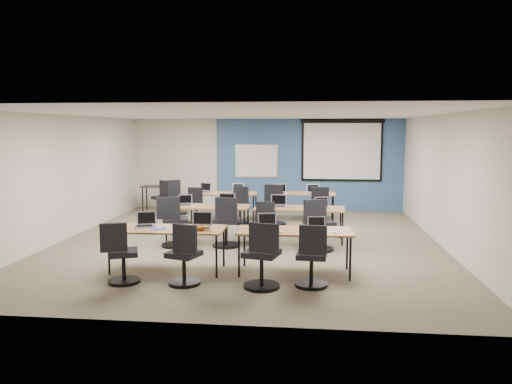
# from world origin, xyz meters

# --- Properties ---
(floor) EXTENTS (8.00, 9.00, 0.02)m
(floor) POSITION_xyz_m (0.00, 0.00, 0.00)
(floor) COLOR #6B6354
(floor) RESTS_ON ground
(ceiling) EXTENTS (8.00, 9.00, 0.02)m
(ceiling) POSITION_xyz_m (0.00, 0.00, 2.70)
(ceiling) COLOR white
(ceiling) RESTS_ON ground
(wall_back) EXTENTS (8.00, 0.04, 2.70)m
(wall_back) POSITION_xyz_m (0.00, 4.50, 1.35)
(wall_back) COLOR beige
(wall_back) RESTS_ON ground
(wall_front) EXTENTS (8.00, 0.04, 2.70)m
(wall_front) POSITION_xyz_m (0.00, -4.50, 1.35)
(wall_front) COLOR beige
(wall_front) RESTS_ON ground
(wall_left) EXTENTS (0.04, 9.00, 2.70)m
(wall_left) POSITION_xyz_m (-4.00, 0.00, 1.35)
(wall_left) COLOR beige
(wall_left) RESTS_ON ground
(wall_right) EXTENTS (0.04, 9.00, 2.70)m
(wall_right) POSITION_xyz_m (4.00, 0.00, 1.35)
(wall_right) COLOR beige
(wall_right) RESTS_ON ground
(blue_accent_panel) EXTENTS (5.50, 0.04, 2.70)m
(blue_accent_panel) POSITION_xyz_m (1.25, 4.47, 1.35)
(blue_accent_panel) COLOR #3D5977
(blue_accent_panel) RESTS_ON wall_back
(whiteboard) EXTENTS (1.28, 0.03, 0.98)m
(whiteboard) POSITION_xyz_m (-0.30, 4.43, 1.45)
(whiteboard) COLOR silver
(whiteboard) RESTS_ON wall_back
(projector_screen) EXTENTS (2.40, 0.10, 1.82)m
(projector_screen) POSITION_xyz_m (2.20, 4.41, 1.89)
(projector_screen) COLOR black
(projector_screen) RESTS_ON wall_back
(training_table_front_left) EXTENTS (1.92, 0.80, 0.73)m
(training_table_front_left) POSITION_xyz_m (-1.09, -2.24, 0.69)
(training_table_front_left) COLOR #9D6C3A
(training_table_front_left) RESTS_ON floor
(training_table_front_right) EXTENTS (1.90, 0.79, 0.73)m
(training_table_front_right) POSITION_xyz_m (1.05, -2.17, 0.69)
(training_table_front_right) COLOR #A06739
(training_table_front_right) RESTS_ON floor
(training_table_mid_left) EXTENTS (1.81, 0.76, 0.73)m
(training_table_mid_left) POSITION_xyz_m (-0.92, 0.28, 0.69)
(training_table_mid_left) COLOR #A06437
(training_table_mid_left) RESTS_ON floor
(training_table_mid_right) EXTENTS (1.91, 0.80, 0.73)m
(training_table_mid_right) POSITION_xyz_m (1.07, 0.26, 0.69)
(training_table_mid_right) COLOR olive
(training_table_mid_right) RESTS_ON floor
(training_table_back_left) EXTENTS (1.74, 0.73, 0.73)m
(training_table_back_left) POSITION_xyz_m (-0.95, 2.54, 0.68)
(training_table_back_left) COLOR #9D6A3B
(training_table_back_left) RESTS_ON floor
(training_table_back_right) EXTENTS (1.80, 0.75, 0.73)m
(training_table_back_right) POSITION_xyz_m (1.05, 2.77, 0.68)
(training_table_back_right) COLOR olive
(training_table_back_right) RESTS_ON floor
(laptop_0) EXTENTS (0.33, 0.28, 0.25)m
(laptop_0) POSITION_xyz_m (-1.52, -2.13, 0.79)
(laptop_0) COLOR silver
(laptop_0) RESTS_ON training_table_front_left
(mouse_0) EXTENTS (0.08, 0.10, 0.03)m
(mouse_0) POSITION_xyz_m (-1.21, -2.29, 0.74)
(mouse_0) COLOR white
(mouse_0) RESTS_ON training_table_front_left
(task_chair_0) EXTENTS (0.52, 0.50, 0.98)m
(task_chair_0) POSITION_xyz_m (-1.60, -3.04, 0.40)
(task_chair_0) COLOR black
(task_chair_0) RESTS_ON floor
(laptop_1) EXTENTS (0.34, 0.29, 0.26)m
(laptop_1) POSITION_xyz_m (-0.54, -2.09, 0.79)
(laptop_1) COLOR silver
(laptop_1) RESTS_ON training_table_front_left
(mouse_1) EXTENTS (0.07, 0.10, 0.03)m
(mouse_1) POSITION_xyz_m (-0.43, -2.34, 0.74)
(mouse_1) COLOR white
(mouse_1) RESTS_ON training_table_front_left
(task_chair_1) EXTENTS (0.52, 0.50, 0.98)m
(task_chair_1) POSITION_xyz_m (-0.61, -3.02, 0.40)
(task_chair_1) COLOR black
(task_chair_1) RESTS_ON floor
(laptop_2) EXTENTS (0.32, 0.27, 0.24)m
(laptop_2) POSITION_xyz_m (0.57, -2.03, 0.79)
(laptop_2) COLOR #ADADB4
(laptop_2) RESTS_ON training_table_front_right
(mouse_2) EXTENTS (0.08, 0.11, 0.03)m
(mouse_2) POSITION_xyz_m (0.84, -2.38, 0.74)
(mouse_2) COLOR white
(mouse_2) RESTS_ON training_table_front_right
(task_chair_2) EXTENTS (0.56, 0.56, 1.03)m
(task_chair_2) POSITION_xyz_m (0.59, -3.05, 0.43)
(task_chair_2) COLOR black
(task_chair_2) RESTS_ON floor
(laptop_3) EXTENTS (0.30, 0.25, 0.23)m
(laptop_3) POSITION_xyz_m (1.41, -2.18, 0.79)
(laptop_3) COLOR #AFAFB2
(laptop_3) RESTS_ON training_table_front_right
(mouse_3) EXTENTS (0.08, 0.10, 0.03)m
(mouse_3) POSITION_xyz_m (1.69, -2.34, 0.74)
(mouse_3) COLOR white
(mouse_3) RESTS_ON training_table_front_right
(task_chair_3) EXTENTS (0.51, 0.51, 0.99)m
(task_chair_3) POSITION_xyz_m (1.33, -2.90, 0.41)
(task_chair_3) COLOR black
(task_chair_3) RESTS_ON floor
(laptop_4) EXTENTS (0.30, 0.25, 0.23)m
(laptop_4) POSITION_xyz_m (-1.45, 0.33, 0.79)
(laptop_4) COLOR silver
(laptop_4) RESTS_ON training_table_mid_left
(mouse_4) EXTENTS (0.09, 0.12, 0.04)m
(mouse_4) POSITION_xyz_m (-1.20, 0.06, 0.74)
(mouse_4) COLOR white
(mouse_4) RESTS_ON training_table_mid_left
(task_chair_4) EXTENTS (0.59, 0.58, 1.05)m
(task_chair_4) POSITION_xyz_m (-1.46, -0.54, 0.44)
(task_chair_4) COLOR black
(task_chair_4) RESTS_ON floor
(laptop_5) EXTENTS (0.36, 0.31, 0.27)m
(laptop_5) POSITION_xyz_m (-0.52, 0.33, 0.80)
(laptop_5) COLOR #B4B4BE
(laptop_5) RESTS_ON training_table_mid_left
(mouse_5) EXTENTS (0.07, 0.10, 0.03)m
(mouse_5) POSITION_xyz_m (-0.24, 0.10, 0.74)
(mouse_5) COLOR white
(mouse_5) RESTS_ON training_table_mid_left
(task_chair_5) EXTENTS (0.57, 0.57, 1.04)m
(task_chair_5) POSITION_xyz_m (-0.39, -0.45, 0.43)
(task_chair_5) COLOR black
(task_chair_5) RESTS_ON floor
(laptop_6) EXTENTS (0.34, 0.29, 0.26)m
(laptop_6) POSITION_xyz_m (0.62, 0.35, 0.79)
(laptop_6) COLOR #B1B1B4
(laptop_6) RESTS_ON training_table_mid_right
(mouse_6) EXTENTS (0.08, 0.10, 0.03)m
(mouse_6) POSITION_xyz_m (0.77, 0.05, 0.74)
(mouse_6) COLOR white
(mouse_6) RESTS_ON training_table_mid_right
(task_chair_6) EXTENTS (0.46, 0.46, 0.95)m
(task_chair_6) POSITION_xyz_m (0.40, -0.32, 0.39)
(task_chair_6) COLOR black
(task_chair_6) RESTS_ON floor
(laptop_7) EXTENTS (0.30, 0.26, 0.23)m
(laptop_7) POSITION_xyz_m (1.54, 0.23, 0.79)
(laptop_7) COLOR #A5A5AC
(laptop_7) RESTS_ON training_table_mid_right
(mouse_7) EXTENTS (0.08, 0.11, 0.04)m
(mouse_7) POSITION_xyz_m (1.76, 0.14, 0.74)
(mouse_7) COLOR white
(mouse_7) RESTS_ON training_table_mid_right
(task_chair_7) EXTENTS (0.62, 0.57, 1.05)m
(task_chair_7) POSITION_xyz_m (1.47, -0.58, 0.44)
(task_chair_7) COLOR black
(task_chair_7) RESTS_ON floor
(laptop_8) EXTENTS (0.32, 0.28, 0.25)m
(laptop_8) POSITION_xyz_m (-1.48, 2.65, 0.79)
(laptop_8) COLOR silver
(laptop_8) RESTS_ON training_table_back_left
(mouse_8) EXTENTS (0.07, 0.11, 0.03)m
(mouse_8) POSITION_xyz_m (-1.16, 2.54, 0.74)
(mouse_8) COLOR white
(mouse_8) RESTS_ON training_table_back_left
(task_chair_8) EXTENTS (0.46, 0.46, 0.95)m
(task_chair_8) POSITION_xyz_m (-1.57, 1.97, 0.39)
(task_chair_8) COLOR black
(task_chair_8) RESTS_ON floor
(laptop_9) EXTENTS (0.30, 0.26, 0.23)m
(laptop_9) POSITION_xyz_m (-0.62, 2.74, 0.79)
(laptop_9) COLOR #A8A8B5
(laptop_9) RESTS_ON training_table_back_left
(mouse_9) EXTENTS (0.08, 0.10, 0.03)m
(mouse_9) POSITION_xyz_m (-0.40, 2.55, 0.74)
(mouse_9) COLOR white
(mouse_9) RESTS_ON training_table_back_left
(task_chair_9) EXTENTS (0.49, 0.49, 0.97)m
(task_chair_9) POSITION_xyz_m (-0.46, 2.09, 0.40)
(task_chair_9) COLOR black
(task_chair_9) RESTS_ON floor
(laptop_10) EXTENTS (0.32, 0.27, 0.25)m
(laptop_10) POSITION_xyz_m (0.52, 2.62, 0.79)
(laptop_10) COLOR silver
(laptop_10) RESTS_ON training_table_back_right
(mouse_10) EXTENTS (0.09, 0.12, 0.04)m
(mouse_10) POSITION_xyz_m (0.68, 2.52, 0.74)
(mouse_10) COLOR white
(mouse_10) RESTS_ON training_table_back_right
(task_chair_10) EXTENTS (0.57, 0.57, 1.05)m
(task_chair_10) POSITION_xyz_m (0.42, 2.01, 0.43)
(task_chair_10) COLOR black
(task_chair_10) RESTS_ON floor
(laptop_11) EXTENTS (0.32, 0.28, 0.25)m
(laptop_11) POSITION_xyz_m (1.37, 2.63, 0.79)
(laptop_11) COLOR silver
(laptop_11) RESTS_ON training_table_back_right
(mouse_11) EXTENTS (0.08, 0.11, 0.04)m
(mouse_11) POSITION_xyz_m (1.58, 2.52, 0.74)
(mouse_11) COLOR white
(mouse_11) RESTS_ON training_table_back_right
(task_chair_11) EXTENTS (0.52, 0.52, 1.00)m
(task_chair_11) POSITION_xyz_m (1.55, 1.92, 0.41)
(task_chair_11) COLOR black
(task_chair_11) RESTS_ON floor
(blue_mousepad) EXTENTS (0.28, 0.24, 0.01)m
(blue_mousepad) POSITION_xyz_m (-1.22, -2.29, 0.73)
(blue_mousepad) COLOR #1F47A0
(blue_mousepad) RESTS_ON training_table_front_left
(snack_bowl) EXTENTS (0.40, 0.40, 0.07)m
(snack_bowl) POSITION_xyz_m (-0.50, -2.31, 0.77)
(snack_bowl) COLOR brown
(snack_bowl) RESTS_ON training_table_front_left
(snack_plate) EXTENTS (0.23, 0.23, 0.01)m
(snack_plate) POSITION_xyz_m (0.64, -2.29, 0.74)
(snack_plate) COLOR white
(snack_plate) RESTS_ON training_table_front_right
(coffee_cup) EXTENTS (0.08, 0.08, 0.06)m
(coffee_cup) POSITION_xyz_m (0.45, -2.36, 0.77)
(coffee_cup) COLOR white
(coffee_cup) RESTS_ON snack_plate
(utility_table) EXTENTS (0.87, 0.48, 0.75)m
(utility_table) POSITION_xyz_m (-3.15, 3.75, 0.65)
(utility_table) COLOR black
(utility_table) RESTS_ON floor
(spare_chair_a) EXTENTS (0.54, 0.50, 0.98)m
(spare_chair_a) POSITION_xyz_m (-2.45, 3.36, 0.40)
(spare_chair_a) COLOR black
(spare_chair_a) RESTS_ON floor
(spare_chair_b) EXTENTS (0.59, 0.52, 1.00)m
(spare_chair_b) POSITION_xyz_m (-2.77, 3.08, 0.41)
(spare_chair_b) COLOR black
(spare_chair_b) RESTS_ON floor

